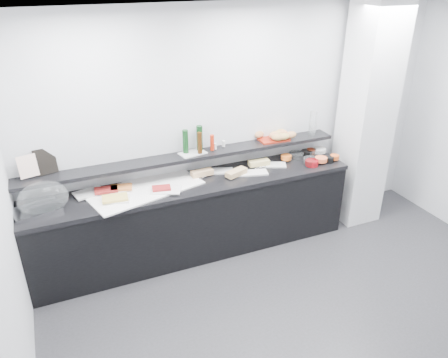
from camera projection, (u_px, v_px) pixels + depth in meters
name	position (u px, v px, depth m)	size (l,w,h in m)	color
ground	(331.00, 333.00, 3.98)	(5.00, 5.00, 0.00)	#2D2D30
back_wall	(241.00, 126.00, 5.03)	(5.00, 0.02, 2.70)	silver
ceiling	(378.00, 21.00, 2.78)	(5.00, 5.00, 0.00)	white
column	(366.00, 118.00, 5.27)	(0.50, 0.50, 2.70)	white
buffet_cabinet	(195.00, 219.00, 4.95)	(3.60, 0.60, 0.85)	black
counter_top	(194.00, 184.00, 4.75)	(3.62, 0.62, 0.05)	black
wall_shelf	(188.00, 157.00, 4.78)	(3.60, 0.25, 0.04)	black
cloche_base	(37.00, 210.00, 4.16)	(0.42, 0.28, 0.04)	#B0B2B7
cloche_dome	(43.00, 198.00, 4.15)	(0.47, 0.31, 0.34)	white
linen_runner	(145.00, 189.00, 4.57)	(1.17, 0.55, 0.01)	white
platter_meat_a	(89.00, 193.00, 4.46)	(0.30, 0.20, 0.01)	silver
food_meat_a	(106.00, 190.00, 4.48)	(0.23, 0.15, 0.02)	maroon
platter_salmon	(120.00, 189.00, 4.55)	(0.28, 0.19, 0.01)	silver
food_salmon	(121.00, 187.00, 4.53)	(0.22, 0.14, 0.02)	#C96729
platter_cheese	(117.00, 199.00, 4.35)	(0.26, 0.17, 0.01)	silver
food_cheese	(115.00, 198.00, 4.33)	(0.25, 0.16, 0.02)	#DDBE56
platter_meat_b	(166.00, 190.00, 4.53)	(0.30, 0.20, 0.01)	white
food_meat_b	(161.00, 188.00, 4.52)	(0.19, 0.12, 0.02)	maroon
sandwich_plate_left	(217.00, 171.00, 4.97)	(0.36, 0.15, 0.01)	silver
sandwich_food_left	(202.00, 173.00, 4.84)	(0.25, 0.09, 0.06)	tan
tongs_left	(204.00, 177.00, 4.80)	(0.01, 0.01, 0.16)	silver
sandwich_plate_mid	(252.00, 173.00, 4.93)	(0.35, 0.15, 0.01)	white
sandwich_food_mid	(236.00, 173.00, 4.84)	(0.26, 0.10, 0.06)	tan
tongs_mid	(237.00, 175.00, 4.85)	(0.01, 0.01, 0.16)	silver
sandwich_plate_right	(271.00, 165.00, 5.12)	(0.35, 0.15, 0.01)	silver
sandwich_food_right	(259.00, 163.00, 5.08)	(0.24, 0.09, 0.06)	#DFC675
tongs_right	(261.00, 167.00, 5.03)	(0.01, 0.01, 0.16)	#B7BABE
bowl_glass_fruit	(296.00, 155.00, 5.30)	(0.18, 0.18, 0.07)	white
fill_glass_fruit	(286.00, 157.00, 5.22)	(0.13, 0.13, 0.05)	orange
bowl_black_jam	(307.00, 153.00, 5.36)	(0.14, 0.14, 0.07)	black
fill_black_jam	(311.00, 151.00, 5.39)	(0.11, 0.11, 0.05)	#5E1E0D
bowl_glass_cream	(315.00, 153.00, 5.36)	(0.19, 0.19, 0.07)	white
fill_glass_cream	(319.00, 150.00, 5.42)	(0.16, 0.16, 0.05)	silver
bowl_red_jam	(312.00, 163.00, 5.10)	(0.14, 0.14, 0.07)	maroon
fill_red_jam	(310.00, 162.00, 5.09)	(0.12, 0.12, 0.05)	#5F0D0F
bowl_glass_salmon	(310.00, 161.00, 5.15)	(0.17, 0.17, 0.07)	white
fill_glass_salmon	(321.00, 159.00, 5.16)	(0.14, 0.14, 0.05)	#FB6E3D
bowl_black_fruit	(329.00, 159.00, 5.20)	(0.11, 0.11, 0.07)	black
fill_black_fruit	(335.00, 157.00, 5.23)	(0.11, 0.11, 0.05)	#DC571E
framed_print	(45.00, 161.00, 4.30)	(0.20, 0.02, 0.26)	black
print_art	(28.00, 166.00, 4.19)	(0.18, 0.00, 0.22)	beige
condiment_tray	(193.00, 153.00, 4.80)	(0.29, 0.18, 0.01)	silver
bottle_green_a	(185.00, 141.00, 4.74)	(0.06, 0.06, 0.26)	#0F3916
bottle_brown	(200.00, 143.00, 4.73)	(0.05, 0.05, 0.24)	#3A210A
bottle_green_b	(200.00, 138.00, 4.81)	(0.07, 0.07, 0.28)	black
bottle_hot	(212.00, 143.00, 4.82)	(0.04, 0.04, 0.18)	red
shaker_salt	(215.00, 146.00, 4.87)	(0.03, 0.03, 0.07)	white
shaker_pepper	(224.00, 144.00, 4.94)	(0.04, 0.04, 0.07)	silver
bread_tray	(273.00, 139.00, 5.18)	(0.35, 0.25, 0.02)	maroon
bread_roll_nw	(259.00, 135.00, 5.16)	(0.13, 0.08, 0.08)	#AE6F42
bread_roll_n	(282.00, 133.00, 5.21)	(0.14, 0.09, 0.08)	#C07A49
bread_roll_ne	(281.00, 132.00, 5.23)	(0.13, 0.08, 0.08)	tan
bread_roll_sw	(278.00, 137.00, 5.08)	(0.16, 0.10, 0.08)	#B37F44
bread_roll_s	(284.00, 137.00, 5.10)	(0.14, 0.09, 0.08)	#BA9647
bread_roll_se	(291.00, 135.00, 5.15)	(0.15, 0.10, 0.08)	#BB7D47
bread_roll_midw	(274.00, 135.00, 5.14)	(0.13, 0.08, 0.08)	#C57A4B
bread_roll_mide	(276.00, 134.00, 5.17)	(0.14, 0.09, 0.08)	#AF8943
carafe	(313.00, 124.00, 5.24)	(0.09, 0.09, 0.30)	silver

